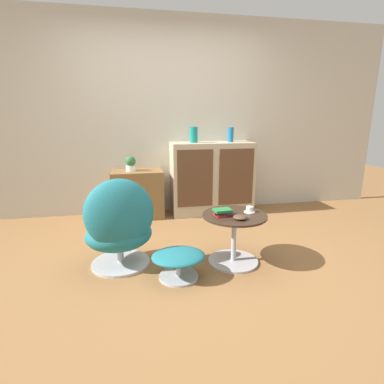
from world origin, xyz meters
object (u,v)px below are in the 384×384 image
object	(u,v)px
vase_leftmost	(194,135)
book_stack	(223,212)
potted_plant	(131,164)
teacup	(250,210)
tv_console	(138,194)
ottoman	(179,259)
egg_chair	(119,225)
vase_inner_left	(231,135)
bowl	(240,217)
sideboard	(212,178)
coffee_table	(234,235)

from	to	relation	value
vase_leftmost	book_stack	distance (m)	1.62
vase_leftmost	potted_plant	xyz separation A→B (m)	(-0.83, 0.01, -0.36)
teacup	tv_console	bearing A→B (deg)	124.03
ottoman	vase_leftmost	world-z (taller)	vase_leftmost
egg_chair	vase_leftmost	distance (m)	1.81
potted_plant	vase_inner_left	bearing A→B (deg)	-0.27
bowl	potted_plant	bearing A→B (deg)	119.24
ottoman	bowl	size ratio (longest dim) A/B	3.65
ottoman	vase_inner_left	distance (m)	2.14
sideboard	coffee_table	xyz separation A→B (m)	(-0.18, -1.49, -0.22)
egg_chair	vase_inner_left	xyz separation A→B (m)	(1.45, 1.39, 0.68)
vase_leftmost	vase_inner_left	distance (m)	0.51
ottoman	book_stack	size ratio (longest dim) A/B	2.60
teacup	book_stack	distance (m)	0.27
coffee_table	potted_plant	world-z (taller)	potted_plant
ottoman	vase_inner_left	world-z (taller)	vase_inner_left
book_stack	tv_console	bearing A→B (deg)	115.45
coffee_table	teacup	xyz separation A→B (m)	(0.16, 0.04, 0.22)
vase_inner_left	coffee_table	bearing A→B (deg)	-106.03
book_stack	potted_plant	bearing A→B (deg)	117.73
sideboard	vase_leftmost	xyz separation A→B (m)	(-0.25, 0.00, 0.59)
egg_chair	sideboard	bearing A→B (deg)	49.32
ottoman	coffee_table	xyz separation A→B (m)	(0.54, 0.18, 0.10)
egg_chair	teacup	size ratio (longest dim) A/B	8.21
vase_leftmost	teacup	xyz separation A→B (m)	(0.23, -1.46, -0.60)
potted_plant	book_stack	xyz separation A→B (m)	(0.80, -1.51, -0.23)
tv_console	vase_leftmost	xyz separation A→B (m)	(0.76, -0.01, 0.77)
vase_leftmost	sideboard	bearing A→B (deg)	-0.87
bowl	book_stack	bearing A→B (deg)	134.67
ottoman	potted_plant	size ratio (longest dim) A/B	2.32
coffee_table	bowl	distance (m)	0.25
potted_plant	book_stack	world-z (taller)	potted_plant
ottoman	bowl	world-z (taller)	bowl
tv_console	egg_chair	size ratio (longest dim) A/B	0.80
sideboard	vase_leftmost	distance (m)	0.64
sideboard	book_stack	world-z (taller)	sideboard
ottoman	coffee_table	world-z (taller)	coffee_table
vase_leftmost	vase_inner_left	bearing A→B (deg)	0.00
tv_console	book_stack	world-z (taller)	tv_console
vase_leftmost	coffee_table	bearing A→B (deg)	-87.06
bowl	sideboard	bearing A→B (deg)	83.95
coffee_table	teacup	distance (m)	0.27
sideboard	egg_chair	bearing A→B (deg)	-130.68
egg_chair	bowl	distance (m)	1.05
vase_leftmost	teacup	size ratio (longest dim) A/B	2.01
vase_inner_left	book_stack	xyz separation A→B (m)	(-0.54, -1.51, -0.58)
egg_chair	potted_plant	xyz separation A→B (m)	(0.11, 1.40, 0.33)
book_stack	vase_leftmost	bearing A→B (deg)	88.58
tv_console	ottoman	size ratio (longest dim) A/B	1.48
coffee_table	book_stack	size ratio (longest dim) A/B	3.36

